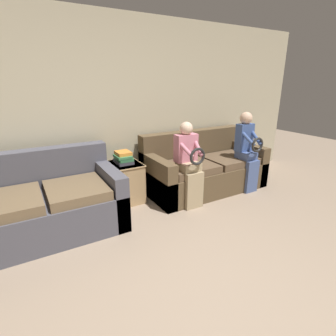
{
  "coord_description": "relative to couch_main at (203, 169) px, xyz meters",
  "views": [
    {
      "loc": [
        -1.12,
        -0.87,
        1.69
      ],
      "look_at": [
        0.35,
        1.66,
        0.7
      ],
      "focal_mm": 28.0,
      "sensor_mm": 36.0,
      "label": 1
    }
  ],
  "objects": [
    {
      "name": "couch_main",
      "position": [
        0.0,
        0.0,
        0.0
      ],
      "size": [
        1.91,
        0.91,
        0.91
      ],
      "color": "brown",
      "rests_on": "ground_plane"
    },
    {
      "name": "side_shelf",
      "position": [
        -1.28,
        0.18,
        -0.02
      ],
      "size": [
        0.46,
        0.52,
        0.57
      ],
      "color": "tan",
      "rests_on": "ground_plane"
    },
    {
      "name": "child_left_seated",
      "position": [
        -0.55,
        -0.38,
        0.32
      ],
      "size": [
        0.32,
        0.38,
        1.16
      ],
      "color": "tan",
      "rests_on": "ground_plane"
    },
    {
      "name": "wall_back",
      "position": [
        -1.38,
        0.49,
        0.96
      ],
      "size": [
        7.32,
        0.06,
        2.55
      ],
      "color": "#BCB293",
      "rests_on": "ground_plane"
    },
    {
      "name": "child_right_seated",
      "position": [
        0.55,
        -0.37,
        0.37
      ],
      "size": [
        0.27,
        0.38,
        1.23
      ],
      "color": "#475B8E",
      "rests_on": "ground_plane"
    },
    {
      "name": "book_stack",
      "position": [
        -1.28,
        0.19,
        0.33
      ],
      "size": [
        0.22,
        0.29,
        0.17
      ],
      "color": "#4C4C56",
      "rests_on": "side_shelf"
    },
    {
      "name": "couch_side",
      "position": [
        -2.36,
        -0.11,
        0.0
      ],
      "size": [
        1.68,
        0.97,
        0.9
      ],
      "color": "#4C4C56",
      "rests_on": "ground_plane"
    }
  ]
}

